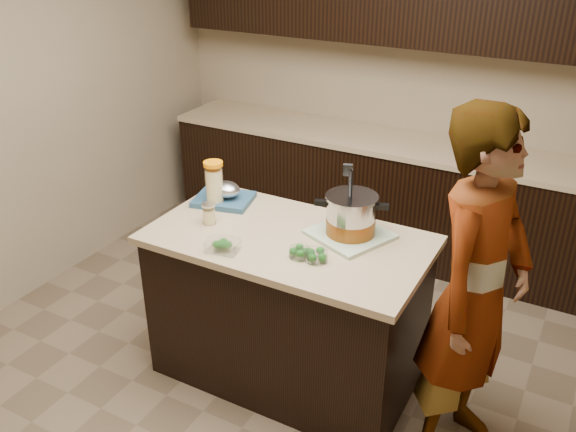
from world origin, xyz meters
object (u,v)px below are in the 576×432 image
object	(u,v)px
stock_pot	(351,217)
person	(475,295)
lemonade_pitcher	(214,186)
island	(288,308)

from	to	relation	value
stock_pot	person	distance (m)	0.74
lemonade_pitcher	person	size ratio (longest dim) A/B	0.15
island	lemonade_pitcher	size ratio (longest dim) A/B	5.50
lemonade_pitcher	person	world-z (taller)	person
lemonade_pitcher	island	bearing A→B (deg)	-13.15
stock_pot	lemonade_pitcher	world-z (taller)	stock_pot
island	lemonade_pitcher	world-z (taller)	lemonade_pitcher
island	person	bearing A→B (deg)	-2.64
island	stock_pot	distance (m)	0.64
person	lemonade_pitcher	bearing A→B (deg)	96.94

